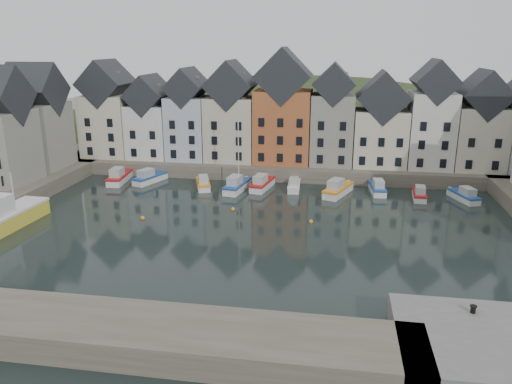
% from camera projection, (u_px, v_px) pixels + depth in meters
% --- Properties ---
extents(ground, '(260.00, 260.00, 0.00)m').
position_uv_depth(ground, '(254.00, 235.00, 54.77)').
color(ground, black).
rests_on(ground, ground).
extents(far_quay, '(90.00, 16.00, 2.00)m').
position_uv_depth(far_quay, '(283.00, 164.00, 82.85)').
color(far_quay, brown).
rests_on(far_quay, ground).
extents(near_wall, '(50.00, 6.00, 2.00)m').
position_uv_depth(near_wall, '(63.00, 327.00, 35.23)').
color(near_wall, brown).
rests_on(near_wall, ground).
extents(hillside, '(153.60, 70.40, 64.00)m').
position_uv_depth(hillside, '(295.00, 219.00, 112.87)').
color(hillside, black).
rests_on(hillside, ground).
extents(far_terrace, '(72.37, 8.16, 17.78)m').
position_uv_depth(far_terrace, '(303.00, 119.00, 78.21)').
color(far_terrace, beige).
rests_on(far_terrace, far_quay).
extents(left_terrace, '(7.65, 17.00, 15.69)m').
position_uv_depth(left_terrace, '(19.00, 127.00, 70.55)').
color(left_terrace, gray).
rests_on(left_terrace, left_quay).
extents(mooring_buoys, '(20.50, 5.50, 0.50)m').
position_uv_depth(mooring_buoys, '(228.00, 216.00, 60.39)').
color(mooring_buoys, orange).
rests_on(mooring_buoys, ground).
extents(boat_a, '(2.89, 7.04, 2.63)m').
position_uv_depth(boat_a, '(119.00, 177.00, 75.48)').
color(boat_a, silver).
rests_on(boat_a, ground).
extents(boat_b, '(3.95, 6.54, 2.40)m').
position_uv_depth(boat_b, '(149.00, 178.00, 75.43)').
color(boat_b, silver).
rests_on(boat_b, ground).
extents(boat_c, '(3.53, 5.97, 2.19)m').
position_uv_depth(boat_c, '(203.00, 184.00, 72.55)').
color(boat_c, silver).
rests_on(boat_c, ground).
extents(boat_d, '(3.09, 7.02, 12.96)m').
position_uv_depth(boat_d, '(237.00, 185.00, 71.08)').
color(boat_d, silver).
rests_on(boat_d, ground).
extents(boat_e, '(3.10, 6.68, 2.47)m').
position_uv_depth(boat_e, '(262.00, 184.00, 72.08)').
color(boat_e, silver).
rests_on(boat_e, ground).
extents(boat_f, '(1.90, 5.46, 2.07)m').
position_uv_depth(boat_f, '(294.00, 185.00, 71.70)').
color(boat_f, silver).
rests_on(boat_f, ground).
extents(boat_g, '(4.44, 7.18, 2.64)m').
position_uv_depth(boat_g, '(338.00, 189.00, 69.15)').
color(boat_g, silver).
rests_on(boat_g, ground).
extents(boat_h, '(2.32, 6.03, 2.27)m').
position_uv_depth(boat_h, '(377.00, 188.00, 70.24)').
color(boat_h, silver).
rests_on(boat_h, ground).
extents(boat_i, '(2.11, 5.54, 2.08)m').
position_uv_depth(boat_i, '(419.00, 194.00, 67.57)').
color(boat_i, silver).
rests_on(boat_i, ground).
extents(boat_j, '(3.56, 5.93, 2.18)m').
position_uv_depth(boat_j, '(464.00, 196.00, 66.74)').
color(boat_j, silver).
rests_on(boat_j, ground).
extents(large_vessel, '(3.98, 12.47, 6.41)m').
position_uv_depth(large_vessel, '(0.00, 218.00, 55.74)').
color(large_vessel, gold).
rests_on(large_vessel, ground).
extents(mooring_bollard, '(0.48, 0.48, 0.56)m').
position_uv_depth(mooring_bollard, '(473.00, 309.00, 35.12)').
color(mooring_bollard, black).
rests_on(mooring_bollard, near_quay).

